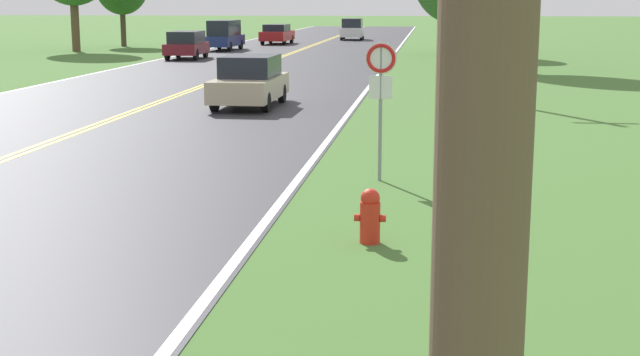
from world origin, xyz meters
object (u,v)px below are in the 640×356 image
traffic_sign (381,77)px  car_red_sedan_distant (277,34)px  car_white_van_horizon (352,29)px  car_dark_blue_van_receding (224,35)px  car_champagne_sedan_mid_near (250,81)px  car_maroon_suv_mid_far (187,44)px  fire_hydrant (370,215)px

traffic_sign → car_red_sedan_distant: 54.55m
car_white_van_horizon → car_dark_blue_van_receding: bearing=-24.0°
car_champagne_sedan_mid_near → car_maroon_suv_mid_far: bearing=-158.9°
fire_hydrant → car_champagne_sedan_mid_near: size_ratio=0.18×
fire_hydrant → car_champagne_sedan_mid_near: car_champagne_sedan_mid_near is taller
car_red_sedan_distant → car_white_van_horizon: car_white_van_horizon is taller
fire_hydrant → car_red_sedan_distant: (-11.53, 57.85, 0.41)m
car_red_sedan_distant → traffic_sign: bearing=-165.6°
fire_hydrant → traffic_sign: size_ratio=0.30×
car_maroon_suv_mid_far → car_dark_blue_van_receding: bearing=-1.6°
car_dark_blue_van_receding → traffic_sign: bearing=-160.8°
car_dark_blue_van_receding → car_maroon_suv_mid_far: bearing=-178.0°
traffic_sign → car_champagne_sedan_mid_near: bearing=113.0°
car_dark_blue_van_receding → car_red_sedan_distant: car_dark_blue_van_receding is taller
car_maroon_suv_mid_far → car_white_van_horizon: size_ratio=0.95×
fire_hydrant → car_maroon_suv_mid_far: car_maroon_suv_mid_far is taller
car_maroon_suv_mid_far → car_champagne_sedan_mid_near: bearing=-161.0°
traffic_sign → car_champagne_sedan_mid_near: 12.74m
car_champagne_sedan_mid_near → car_white_van_horizon: car_white_van_horizon is taller
car_champagne_sedan_mid_near → car_maroon_suv_mid_far: (-8.58, 23.09, 0.03)m
car_red_sedan_distant → car_maroon_suv_mid_far: bearing=175.7°
fire_hydrant → car_maroon_suv_mid_far: bearing=109.2°
fire_hydrant → traffic_sign: bearing=91.8°
car_champagne_sedan_mid_near → car_maroon_suv_mid_far: car_champagne_sedan_mid_near is taller
traffic_sign → car_maroon_suv_mid_far: traffic_sign is taller
traffic_sign → fire_hydrant: bearing=-88.2°
car_red_sedan_distant → car_white_van_horizon: size_ratio=1.13×
car_maroon_suv_mid_far → car_red_sedan_distant: (2.16, 18.58, -0.05)m
fire_hydrant → car_red_sedan_distant: bearing=101.3°
car_dark_blue_van_receding → car_red_sedan_distant: (2.13, 9.09, -0.24)m
fire_hydrant → car_red_sedan_distant: 58.99m
fire_hydrant → car_maroon_suv_mid_far: (-13.68, 39.28, 0.46)m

